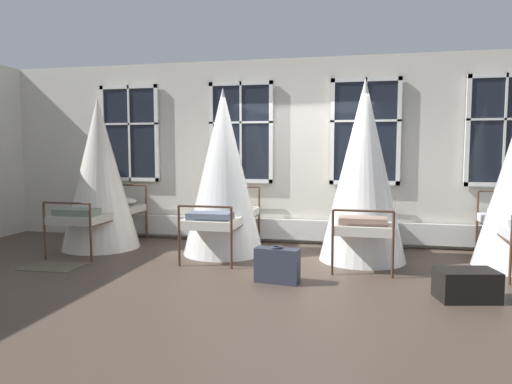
{
  "coord_description": "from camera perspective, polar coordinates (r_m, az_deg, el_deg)",
  "views": [
    {
      "loc": [
        0.96,
        -6.95,
        1.67
      ],
      "look_at": [
        -0.58,
        0.19,
        1.01
      ],
      "focal_mm": 32.69,
      "sensor_mm": 36.0,
      "label": 1
    }
  ],
  "objects": [
    {
      "name": "rug_first",
      "position": [
        7.37,
        -23.66,
        -8.34
      ],
      "size": [
        0.81,
        0.57,
        0.01
      ],
      "primitive_type": "cube",
      "rotation": [
        0.0,
        0.0,
        0.01
      ],
      "color": "brown",
      "rests_on": "ground"
    },
    {
      "name": "cot_third",
      "position": [
        7.18,
        13.03,
        2.29
      ],
      "size": [
        1.3,
        1.96,
        2.74
      ],
      "rotation": [
        0.0,
        0.0,
        1.56
      ],
      "color": "#4C3323",
      "rests_on": "ground"
    },
    {
      "name": "travel_trunk",
      "position": [
        5.79,
        24.36,
        -10.31
      ],
      "size": [
        0.71,
        0.53,
        0.34
      ],
      "primitive_type": "cube",
      "rotation": [
        0.0,
        0.0,
        0.21
      ],
      "color": "black",
      "rests_on": "ground"
    },
    {
      "name": "window_bank",
      "position": [
        8.29,
        5.5,
        1.4
      ],
      "size": [
        7.75,
        0.1,
        2.83
      ],
      "color": "black",
      "rests_on": "ground"
    },
    {
      "name": "ground",
      "position": [
        7.22,
        4.23,
        -8.25
      ],
      "size": [
        20.94,
        20.94,
        0.0
      ],
      "primitive_type": "plane",
      "color": "#4C3D33"
    },
    {
      "name": "back_wall_with_windows",
      "position": [
        8.39,
        5.63,
        4.93
      ],
      "size": [
        11.47,
        0.1,
        3.28
      ],
      "primitive_type": "cube",
      "color": "beige",
      "rests_on": "ground"
    },
    {
      "name": "cot_second",
      "position": [
        7.49,
        -4.02,
        2.21
      ],
      "size": [
        1.3,
        1.95,
        2.66
      ],
      "rotation": [
        0.0,
        0.0,
        1.57
      ],
      "color": "#4C3323",
      "rests_on": "ground"
    },
    {
      "name": "suitcase_dark",
      "position": [
        5.95,
        2.6,
        -8.94
      ],
      "size": [
        0.58,
        0.28,
        0.47
      ],
      "rotation": [
        0.0,
        0.0,
        -0.13
      ],
      "color": "#2D3342",
      "rests_on": "ground"
    },
    {
      "name": "cot_first",
      "position": [
        8.35,
        -18.6,
        1.9
      ],
      "size": [
        1.3,
        1.96,
        2.55
      ],
      "rotation": [
        0.0,
        0.0,
        1.58
      ],
      "color": "#4C3323",
      "rests_on": "ground"
    }
  ]
}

